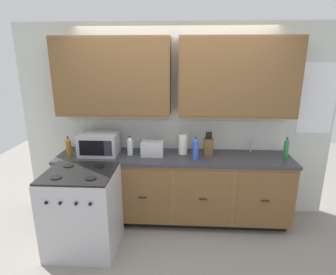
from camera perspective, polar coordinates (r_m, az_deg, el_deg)
name	(u,v)px	position (r m, az deg, el deg)	size (l,w,h in m)	color
ground_plane	(172,232)	(3.73, 0.91, -18.74)	(8.00, 8.00, 0.00)	gray
wall_unit	(175,95)	(3.58, 1.41, 8.70)	(4.14, 0.40, 2.55)	silver
counter_run	(174,188)	(3.74, 1.19, -10.18)	(2.97, 0.64, 0.92)	black
stove_range	(83,211)	(3.38, -17.02, -14.09)	(0.76, 0.68, 0.95)	#B7B7BC
microwave	(99,144)	(3.69, -13.88, -1.23)	(0.48, 0.37, 0.28)	#B7B7BC
toaster	(152,148)	(3.55, -3.22, -2.21)	(0.28, 0.18, 0.19)	#B7B7BC
knife_block	(208,146)	(3.59, 8.25, -1.82)	(0.11, 0.14, 0.31)	brown
sink_faucet	(251,145)	(3.84, 16.59, -1.40)	(0.02, 0.02, 0.20)	#B2B5BA
paper_towel_roll	(183,144)	(3.61, 3.08, -1.33)	(0.12, 0.12, 0.26)	white
bottle_clear	(130,146)	(3.60, -7.77, -1.67)	(0.07, 0.07, 0.25)	silver
bottle_amber	(69,147)	(3.72, -19.63, -1.80)	(0.07, 0.07, 0.26)	#9E6619
bottle_green	(286,148)	(3.77, 22.99, -1.95)	(0.06, 0.06, 0.26)	#237A38
bottle_blue	(196,148)	(3.42, 5.67, -2.24)	(0.07, 0.07, 0.28)	blue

